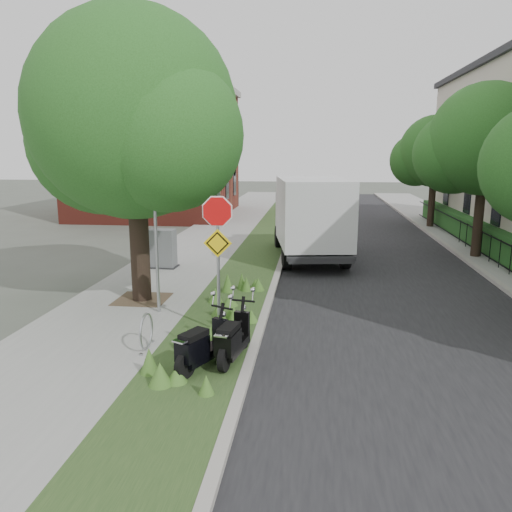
# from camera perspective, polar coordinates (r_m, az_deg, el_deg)

# --- Properties ---
(ground) EXTENTS (120.00, 120.00, 0.00)m
(ground) POSITION_cam_1_polar(r_m,az_deg,el_deg) (10.88, 2.56, -10.54)
(ground) COLOR #4C5147
(ground) RESTS_ON ground
(sidewalk_near) EXTENTS (3.50, 60.00, 0.12)m
(sidewalk_near) POSITION_cam_1_polar(r_m,az_deg,el_deg) (21.04, -6.99, 0.60)
(sidewalk_near) COLOR gray
(sidewalk_near) RESTS_ON ground
(verge) EXTENTS (2.00, 60.00, 0.12)m
(verge) POSITION_cam_1_polar(r_m,az_deg,el_deg) (20.57, 0.47, 0.43)
(verge) COLOR #26431C
(verge) RESTS_ON ground
(kerb_near) EXTENTS (0.20, 60.00, 0.13)m
(kerb_near) POSITION_cam_1_polar(r_m,az_deg,el_deg) (20.48, 3.25, 0.37)
(kerb_near) COLOR #9E9991
(kerb_near) RESTS_ON ground
(road) EXTENTS (7.00, 60.00, 0.01)m
(road) POSITION_cam_1_polar(r_m,az_deg,el_deg) (20.59, 13.02, -0.03)
(road) COLOR black
(road) RESTS_ON ground
(kerb_far) EXTENTS (0.20, 60.00, 0.13)m
(kerb_far) POSITION_cam_1_polar(r_m,az_deg,el_deg) (21.25, 22.44, -0.10)
(kerb_far) COLOR #9E9991
(kerb_far) RESTS_ON ground
(footpath_far) EXTENTS (3.20, 60.00, 0.12)m
(footpath_far) POSITION_cam_1_polar(r_m,az_deg,el_deg) (21.78, 26.75, -0.22)
(footpath_far) COLOR gray
(footpath_far) RESTS_ON ground
(street_tree_main) EXTENTS (6.21, 5.54, 7.66)m
(street_tree_main) POSITION_cam_1_polar(r_m,az_deg,el_deg) (13.77, -14.03, 14.27)
(street_tree_main) COLOR black
(street_tree_main) RESTS_ON ground
(bare_post) EXTENTS (0.08, 0.08, 4.00)m
(bare_post) POSITION_cam_1_polar(r_m,az_deg,el_deg) (12.63, -11.37, 2.41)
(bare_post) COLOR #A5A8AD
(bare_post) RESTS_ON ground
(bike_hoop) EXTENTS (0.06, 0.78, 0.77)m
(bike_hoop) POSITION_cam_1_polar(r_m,az_deg,el_deg) (10.68, -12.43, -8.41)
(bike_hoop) COLOR #A5A8AD
(bike_hoop) RESTS_ON ground
(sign_assembly) EXTENTS (0.94, 0.08, 3.22)m
(sign_assembly) POSITION_cam_1_polar(r_m,az_deg,el_deg) (10.98, -4.41, 2.29)
(sign_assembly) COLOR #A5A8AD
(sign_assembly) RESTS_ON ground
(fence_far) EXTENTS (0.04, 24.00, 1.00)m
(fence_far) POSITION_cam_1_polar(r_m,az_deg,el_deg) (21.35, 24.38, 1.44)
(fence_far) COLOR black
(fence_far) RESTS_ON ground
(hedge_far) EXTENTS (1.00, 24.00, 1.10)m
(hedge_far) POSITION_cam_1_polar(r_m,az_deg,el_deg) (21.57, 26.15, 1.38)
(hedge_far) COLOR #214F1C
(hedge_far) RESTS_ON footpath_far
(brick_building) EXTENTS (9.40, 10.40, 8.30)m
(brick_building) POSITION_cam_1_polar(r_m,az_deg,el_deg) (33.62, -11.14, 11.79)
(brick_building) COLOR maroon
(brick_building) RESTS_ON ground
(far_tree_b) EXTENTS (4.83, 4.31, 6.56)m
(far_tree_b) POSITION_cam_1_polar(r_m,az_deg,el_deg) (21.03, 24.52, 11.45)
(far_tree_b) COLOR black
(far_tree_b) RESTS_ON ground
(far_tree_c) EXTENTS (4.37, 3.89, 5.93)m
(far_tree_c) POSITION_cam_1_polar(r_m,az_deg,el_deg) (28.76, 19.65, 10.83)
(far_tree_c) COLOR black
(far_tree_c) RESTS_ON ground
(scooter_near) EXTENTS (0.54, 1.69, 0.81)m
(scooter_near) POSITION_cam_1_polar(r_m,az_deg,el_deg) (9.79, -2.82, -9.95)
(scooter_near) COLOR black
(scooter_near) RESTS_ON ground
(scooter_far) EXTENTS (0.88, 1.56, 0.80)m
(scooter_far) POSITION_cam_1_polar(r_m,az_deg,el_deg) (9.53, -6.48, -10.66)
(scooter_far) COLOR black
(scooter_far) RESTS_ON ground
(box_truck) EXTENTS (3.18, 6.24, 2.70)m
(box_truck) POSITION_cam_1_polar(r_m,az_deg,el_deg) (19.35, 6.25, 4.72)
(box_truck) COLOR #262628
(box_truck) RESTS_ON ground
(utility_cabinet) EXTENTS (1.05, 0.73, 1.35)m
(utility_cabinet) POSITION_cam_1_polar(r_m,az_deg,el_deg) (17.86, -10.65, 0.77)
(utility_cabinet) COLOR #262628
(utility_cabinet) RESTS_ON ground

